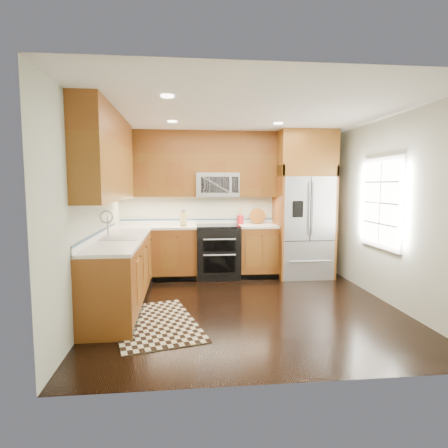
{
  "coord_description": "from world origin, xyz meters",
  "views": [
    {
      "loc": [
        -0.83,
        -4.91,
        1.66
      ],
      "look_at": [
        -0.25,
        0.6,
        1.08
      ],
      "focal_mm": 30.0,
      "sensor_mm": 36.0,
      "label": 1
    }
  ],
  "objects": [
    {
      "name": "ground",
      "position": [
        0.0,
        0.0,
        0.0
      ],
      "size": [
        4.0,
        4.0,
        0.0
      ],
      "primitive_type": "plane",
      "color": "black",
      "rests_on": "ground"
    },
    {
      "name": "wall_back",
      "position": [
        0.0,
        2.0,
        1.3
      ],
      "size": [
        4.0,
        0.02,
        2.6
      ],
      "primitive_type": "cube",
      "color": "#AFB4A2",
      "rests_on": "ground"
    },
    {
      "name": "wall_left",
      "position": [
        -2.0,
        0.0,
        1.3
      ],
      "size": [
        0.02,
        4.0,
        2.6
      ],
      "primitive_type": "cube",
      "color": "#AFB4A2",
      "rests_on": "ground"
    },
    {
      "name": "wall_right",
      "position": [
        2.0,
        0.0,
        1.3
      ],
      "size": [
        0.02,
        4.0,
        2.6
      ],
      "primitive_type": "cube",
      "color": "#AFB4A2",
      "rests_on": "ground"
    },
    {
      "name": "window",
      "position": [
        1.98,
        0.2,
        1.4
      ],
      "size": [
        0.04,
        1.1,
        1.3
      ],
      "color": "white",
      "rests_on": "ground"
    },
    {
      "name": "base_cabinets",
      "position": [
        -1.23,
        0.9,
        0.45
      ],
      "size": [
        2.85,
        3.0,
        0.9
      ],
      "color": "brown",
      "rests_on": "ground"
    },
    {
      "name": "countertop",
      "position": [
        -1.09,
        1.01,
        0.92
      ],
      "size": [
        2.86,
        3.01,
        0.04
      ],
      "color": "white",
      "rests_on": "base_cabinets"
    },
    {
      "name": "upper_cabinets",
      "position": [
        -1.15,
        1.09,
        2.02
      ],
      "size": [
        2.85,
        3.0,
        1.15
      ],
      "color": "brown",
      "rests_on": "ground"
    },
    {
      "name": "range",
      "position": [
        -0.25,
        1.67,
        0.47
      ],
      "size": [
        0.76,
        0.67,
        0.95
      ],
      "color": "black",
      "rests_on": "ground"
    },
    {
      "name": "microwave",
      "position": [
        -0.25,
        1.8,
        1.66
      ],
      "size": [
        0.76,
        0.4,
        0.42
      ],
      "color": "#B2B2B7",
      "rests_on": "ground"
    },
    {
      "name": "refrigerator",
      "position": [
        1.3,
        1.63,
        1.3
      ],
      "size": [
        0.98,
        0.75,
        2.6
      ],
      "color": "#B2B2B7",
      "rests_on": "ground"
    },
    {
      "name": "sink_faucet",
      "position": [
        -1.73,
        0.23,
        0.99
      ],
      "size": [
        0.54,
        0.44,
        0.37
      ],
      "color": "#B2B2B7",
      "rests_on": "countertop"
    },
    {
      "name": "rug",
      "position": [
        -1.2,
        -0.49,
        0.01
      ],
      "size": [
        1.28,
        1.73,
        0.01
      ],
      "primitive_type": "cube",
      "rotation": [
        0.0,
        0.0,
        0.25
      ],
      "color": "black",
      "rests_on": "ground"
    },
    {
      "name": "knife_block",
      "position": [
        -0.86,
        1.7,
        1.06
      ],
      "size": [
        0.12,
        0.15,
        0.28
      ],
      "color": "tan",
      "rests_on": "countertop"
    },
    {
      "name": "utensil_crock",
      "position": [
        0.19,
        1.91,
        1.05
      ],
      "size": [
        0.14,
        0.14,
        0.33
      ],
      "color": "#B31621",
      "rests_on": "countertop"
    },
    {
      "name": "cutting_board",
      "position": [
        0.5,
        1.87,
        0.95
      ],
      "size": [
        0.3,
        0.3,
        0.02
      ],
      "primitive_type": "cylinder",
      "rotation": [
        0.0,
        0.0,
        0.03
      ],
      "color": "brown",
      "rests_on": "countertop"
    }
  ]
}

